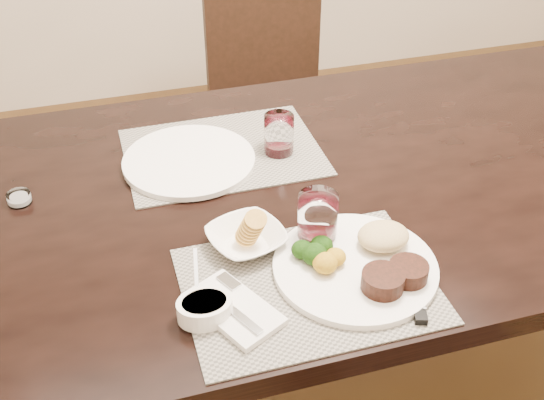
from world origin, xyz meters
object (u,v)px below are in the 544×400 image
object	(u,v)px
chair_far	(271,87)
cracker_bowl	(246,238)
far_plate	(189,161)
steak_knife	(410,290)
wine_glass_near	(317,221)
dinner_plate	(363,262)

from	to	relation	value
chair_far	cracker_bowl	distance (m)	1.20
far_plate	steak_knife	bearing A→B (deg)	-60.25
steak_knife	wine_glass_near	bearing A→B (deg)	139.47
chair_far	steak_knife	world-z (taller)	chair_far
chair_far	steak_knife	bearing A→B (deg)	-95.36
wine_glass_near	far_plate	world-z (taller)	wine_glass_near
dinner_plate	wine_glass_near	world-z (taller)	wine_glass_near
wine_glass_near	far_plate	bearing A→B (deg)	118.84
steak_knife	cracker_bowl	world-z (taller)	cracker_bowl
cracker_bowl	far_plate	distance (m)	0.33
cracker_bowl	wine_glass_near	size ratio (longest dim) A/B	1.68
chair_far	far_plate	world-z (taller)	chair_far
chair_far	cracker_bowl	size ratio (longest dim) A/B	4.94
dinner_plate	chair_far	bearing A→B (deg)	64.20
cracker_bowl	wine_glass_near	distance (m)	0.14
dinner_plate	steak_knife	size ratio (longest dim) A/B	1.23
far_plate	dinner_plate	bearing A→B (deg)	-61.46
chair_far	wine_glass_near	size ratio (longest dim) A/B	8.29
cracker_bowl	far_plate	bearing A→B (deg)	99.19
chair_far	dinner_plate	distance (m)	1.28
wine_glass_near	dinner_plate	bearing A→B (deg)	-62.45
chair_far	steak_knife	size ratio (longest dim) A/B	3.52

